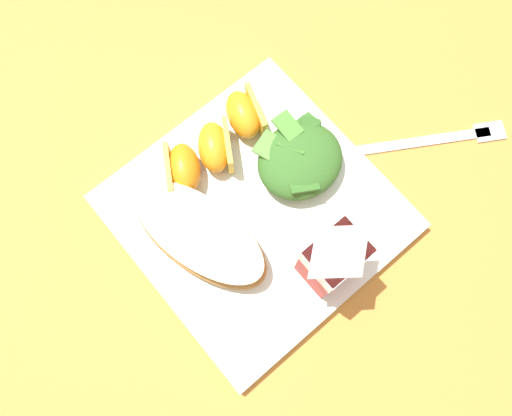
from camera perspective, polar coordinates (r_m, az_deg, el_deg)
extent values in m
plane|color=#C67A33|center=(0.59, 0.00, -0.68)|extent=(3.00, 3.00, 0.00)
cube|color=white|center=(0.58, 0.00, -0.48)|extent=(0.28, 0.28, 0.02)
ellipsoid|color=#A87038|center=(0.55, -6.31, -3.07)|extent=(0.12, 0.18, 0.03)
ellipsoid|color=brown|center=(0.54, -6.43, -2.82)|extent=(0.11, 0.17, 0.01)
ellipsoid|color=beige|center=(0.54, -6.51, -2.66)|extent=(0.11, 0.18, 0.01)
ellipsoid|color=#336023|center=(0.57, 4.99, 5.37)|extent=(0.10, 0.09, 0.04)
cube|color=#336023|center=(0.58, 5.50, 9.32)|extent=(0.03, 0.02, 0.01)
cube|color=#4C8433|center=(0.57, 3.59, 9.27)|extent=(0.02, 0.03, 0.01)
cube|color=#5B8E3D|center=(0.56, 1.28, 7.14)|extent=(0.04, 0.03, 0.01)
cube|color=#336023|center=(0.58, 5.95, 8.62)|extent=(0.04, 0.04, 0.01)
cube|color=#336023|center=(0.56, 5.01, 6.48)|extent=(0.04, 0.04, 0.01)
cube|color=#336023|center=(0.55, 5.41, 2.79)|extent=(0.04, 0.04, 0.01)
cube|color=#3D7028|center=(0.56, 4.30, 7.28)|extent=(0.03, 0.04, 0.01)
cube|color=#B7332D|center=(0.52, 8.59, -5.81)|extent=(0.06, 0.04, 0.09)
cube|color=white|center=(0.49, 9.12, -5.19)|extent=(0.06, 0.05, 0.03)
pyramid|color=white|center=(0.47, 9.57, -4.65)|extent=(0.06, 0.04, 0.02)
ellipsoid|color=orange|center=(0.59, -1.49, 10.47)|extent=(0.05, 0.07, 0.04)
cube|color=gold|center=(0.59, 0.00, 10.98)|extent=(0.02, 0.06, 0.03)
ellipsoid|color=orange|center=(0.58, -4.79, 6.86)|extent=(0.06, 0.07, 0.04)
cube|color=gold|center=(0.58, -3.19, 7.08)|extent=(0.04, 0.05, 0.03)
ellipsoid|color=orange|center=(0.57, -8.12, 4.41)|extent=(0.06, 0.07, 0.04)
cube|color=gold|center=(0.57, -9.71, 4.14)|extent=(0.03, 0.05, 0.03)
cube|color=silver|center=(0.65, 18.24, 7.18)|extent=(0.15, 0.10, 0.01)
cube|color=silver|center=(0.68, 24.93, 7.88)|extent=(0.04, 0.04, 0.01)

